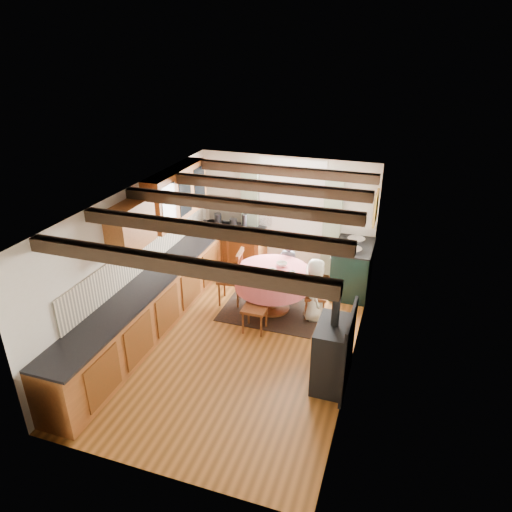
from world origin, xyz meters
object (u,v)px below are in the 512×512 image
(aga_range, at_px, (352,268))
(child_right, at_px, (315,290))
(chair_left, at_px, (231,277))
(cast_iron_stove, at_px, (333,338))
(child_far, at_px, (288,266))
(cup, at_px, (292,274))
(dining_table, at_px, (272,290))
(chair_right, at_px, (315,294))
(chair_near, at_px, (255,307))

(aga_range, height_order, child_right, child_right)
(chair_left, relative_size, cast_iron_stove, 0.69)
(chair_left, xyz_separation_m, cast_iron_stove, (2.16, -1.65, 0.24))
(child_far, xyz_separation_m, cup, (0.30, -0.88, 0.32))
(chair_left, bearing_deg, cast_iron_stove, 45.57)
(dining_table, bearing_deg, chair_right, 3.47)
(chair_right, bearing_deg, chair_near, 118.99)
(child_right, bearing_deg, dining_table, 77.08)
(aga_range, relative_size, cast_iron_stove, 0.70)
(dining_table, relative_size, aga_range, 1.25)
(child_far, bearing_deg, dining_table, 90.08)
(chair_left, xyz_separation_m, aga_range, (2.05, 1.12, -0.03))
(cup, bearing_deg, chair_left, 173.46)
(child_far, xyz_separation_m, child_right, (0.69, -0.81, 0.04))
(cup, bearing_deg, cast_iron_stove, -57.25)
(aga_range, bearing_deg, cup, -124.49)
(chair_near, height_order, child_far, child_far)
(cast_iron_stove, xyz_separation_m, cup, (-0.97, 1.51, 0.09))
(dining_table, xyz_separation_m, chair_near, (-0.09, -0.71, 0.06))
(cast_iron_stove, height_order, child_right, cast_iron_stove)
(dining_table, bearing_deg, child_right, -2.14)
(chair_right, bearing_deg, dining_table, 80.79)
(child_right, bearing_deg, chair_left, 77.02)
(chair_left, distance_m, cup, 1.24)
(chair_near, distance_m, child_right, 1.10)
(dining_table, height_order, cast_iron_stove, cast_iron_stove)
(cup, bearing_deg, aga_range, 55.51)
(chair_left, relative_size, cup, 10.57)
(chair_near, bearing_deg, child_right, 37.69)
(child_far, distance_m, child_right, 1.06)
(dining_table, distance_m, chair_left, 0.81)
(child_right, height_order, cup, child_right)
(cast_iron_stove, distance_m, child_right, 1.70)
(chair_right, distance_m, aga_range, 1.20)
(aga_range, relative_size, child_far, 1.01)
(dining_table, xyz_separation_m, cast_iron_stove, (1.36, -1.62, 0.36))
(chair_right, xyz_separation_m, cup, (-0.39, -0.15, 0.40))
(chair_near, height_order, chair_right, chair_near)
(child_right, relative_size, cup, 11.42)
(chair_right, bearing_deg, cup, 98.64)
(chair_left, distance_m, chair_right, 1.57)
(chair_left, bearing_deg, chair_right, 83.49)
(child_far, bearing_deg, cast_iron_stove, 124.28)
(dining_table, height_order, child_far, child_far)
(cast_iron_stove, relative_size, child_right, 1.34)
(chair_left, xyz_separation_m, child_far, (0.89, 0.75, 0.00))
(child_far, bearing_deg, chair_right, 139.33)
(chair_left, bearing_deg, child_right, 80.75)
(dining_table, distance_m, child_far, 0.80)
(chair_near, height_order, cup, chair_near)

